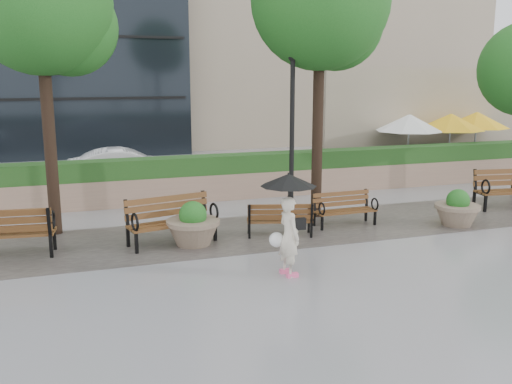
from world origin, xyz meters
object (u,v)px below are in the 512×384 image
object	(u,v)px
bench_2	(280,226)
pedestrian	(289,214)
bench_0	(5,242)
planter_right	(457,211)
bench_1	(172,230)
bench_4	(511,197)
bench_3	(345,216)
planter_left	(193,228)
car_right	(125,167)
lamppost	(292,149)

from	to	relation	value
bench_2	pedestrian	distance (m)	2.82
bench_0	planter_right	distance (m)	10.67
bench_2	pedestrian	xyz separation A→B (m)	(-0.80, -2.53, 0.95)
bench_1	bench_4	xyz separation A→B (m)	(9.81, 0.34, 0.01)
bench_3	pedestrian	world-z (taller)	pedestrian
bench_0	pedestrian	size ratio (longest dim) A/B	1.07
bench_1	pedestrian	xyz separation A→B (m)	(1.73, -2.71, 0.87)
pedestrian	bench_4	bearing A→B (deg)	-77.44
planter_right	bench_1	bearing A→B (deg)	174.12
bench_1	pedestrian	distance (m)	3.33
bench_3	planter_left	world-z (taller)	planter_left
planter_left	bench_3	bearing A→B (deg)	5.69
bench_2	car_right	size ratio (longest dim) A/B	0.42
bench_2	car_right	xyz separation A→B (m)	(-2.76, 7.67, 0.39)
bench_0	pedestrian	world-z (taller)	pedestrian
planter_left	pedestrian	size ratio (longest dim) A/B	0.61
bench_4	lamppost	world-z (taller)	lamppost
planter_right	pedestrian	xyz separation A→B (m)	(-5.40, -1.98, 0.82)
bench_4	car_right	distance (m)	12.33
bench_4	pedestrian	distance (m)	8.69
bench_4	lamppost	distance (m)	6.74
planter_left	pedestrian	bearing A→B (deg)	-62.45
bench_2	bench_4	bearing A→B (deg)	-160.16
bench_3	car_right	bearing A→B (deg)	120.99
bench_4	lamppost	xyz separation A→B (m)	(-6.52, 0.63, 1.58)
car_right	pedestrian	bearing A→B (deg)	-167.73
car_right	pedestrian	size ratio (longest dim) A/B	1.97
planter_left	bench_2	bearing A→B (deg)	1.42
bench_0	car_right	world-z (taller)	car_right
bench_0	car_right	xyz separation A→B (m)	(3.27, 7.29, 0.31)
bench_0	planter_left	bearing A→B (deg)	-179.45
planter_right	car_right	bearing A→B (deg)	131.85
bench_1	pedestrian	world-z (taller)	pedestrian
bench_1	pedestrian	size ratio (longest dim) A/B	1.07
car_right	bench_0	bearing A→B (deg)	157.27
lamppost	pedestrian	xyz separation A→B (m)	(-1.56, -3.68, -0.72)
bench_1	lamppost	distance (m)	3.78
bench_1	bench_4	bearing A→B (deg)	-10.20
bench_2	lamppost	world-z (taller)	lamppost
lamppost	pedestrian	distance (m)	4.07
bench_4	planter_right	size ratio (longest dim) A/B	1.92
bench_1	planter_left	size ratio (longest dim) A/B	1.75
planter_left	car_right	bearing A→B (deg)	94.91
bench_1	car_right	bearing A→B (deg)	79.55
bench_4	planter_right	xyz separation A→B (m)	(-2.68, -1.08, 0.04)
bench_0	bench_1	xyz separation A→B (m)	(3.50, -0.20, -0.00)
planter_left	lamppost	bearing A→B (deg)	22.84
bench_3	bench_4	size ratio (longest dim) A/B	0.74
bench_0	bench_4	bearing A→B (deg)	-172.55
lamppost	bench_1	bearing A→B (deg)	-163.57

